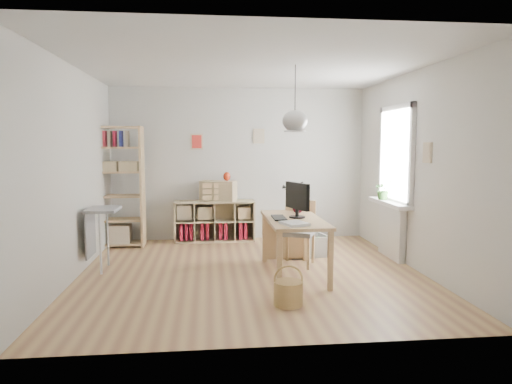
{
  "coord_description": "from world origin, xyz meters",
  "views": [
    {
      "loc": [
        -0.55,
        -5.91,
        1.71
      ],
      "look_at": [
        0.1,
        0.3,
        1.05
      ],
      "focal_mm": 32.0,
      "sensor_mm": 36.0,
      "label": 1
    }
  ],
  "objects": [
    {
      "name": "window_unit",
      "position": [
        2.23,
        0.6,
        1.55
      ],
      "size": [
        0.07,
        1.16,
        1.46
      ],
      "color": "white",
      "rests_on": "ground"
    },
    {
      "name": "windowsill",
      "position": [
        2.14,
        0.6,
        0.83
      ],
      "size": [
        0.22,
        1.2,
        0.06
      ],
      "primitive_type": "cube",
      "color": "white",
      "rests_on": "radiator"
    },
    {
      "name": "desk",
      "position": [
        0.55,
        -0.15,
        0.66
      ],
      "size": [
        0.7,
        1.5,
        0.75
      ],
      "color": "tan",
      "rests_on": "ground"
    },
    {
      "name": "paper_tray",
      "position": [
        0.46,
        -0.63,
        0.77
      ],
      "size": [
        0.35,
        0.39,
        0.03
      ],
      "primitive_type": "cube",
      "rotation": [
        0.0,
        0.0,
        0.34
      ],
      "color": "white",
      "rests_on": "desk"
    },
    {
      "name": "wicker_basket",
      "position": [
        0.28,
        -1.26,
        0.14
      ],
      "size": [
        0.32,
        0.31,
        0.43
      ],
      "rotation": [
        0.0,
        0.0,
        -0.02
      ],
      "color": "#9F8048",
      "rests_on": "ground"
    },
    {
      "name": "drawer_chest",
      "position": [
        -0.38,
        2.04,
        0.89
      ],
      "size": [
        0.67,
        0.47,
        0.35
      ],
      "primitive_type": "cube",
      "rotation": [
        0.0,
        0.0,
        -0.36
      ],
      "color": "tan",
      "rests_on": "cube_shelf"
    },
    {
      "name": "cube_shelf",
      "position": [
        -0.47,
        2.08,
        0.3
      ],
      "size": [
        1.4,
        0.38,
        0.72
      ],
      "color": "tan",
      "rests_on": "ground"
    },
    {
      "name": "red_vase",
      "position": [
        -0.23,
        2.04,
        1.15
      ],
      "size": [
        0.13,
        0.13,
        0.15
      ],
      "primitive_type": "ellipsoid",
      "color": "#AD260E",
      "rests_on": "drawer_chest"
    },
    {
      "name": "ground",
      "position": [
        0.0,
        0.0,
        0.0
      ],
      "size": [
        4.5,
        4.5,
        0.0
      ],
      "primitive_type": "plane",
      "color": "tan",
      "rests_on": "ground"
    },
    {
      "name": "storage_chest",
      "position": [
        0.93,
        0.9,
        0.21
      ],
      "size": [
        0.75,
        0.81,
        0.65
      ],
      "rotation": [
        0.0,
        0.0,
        0.22
      ],
      "color": "silver",
      "rests_on": "ground"
    },
    {
      "name": "keyboard",
      "position": [
        0.35,
        -0.16,
        0.76
      ],
      "size": [
        0.16,
        0.42,
        0.02
      ],
      "primitive_type": "cube",
      "rotation": [
        0.0,
        0.0,
        -0.01
      ],
      "color": "black",
      "rests_on": "desk"
    },
    {
      "name": "side_table",
      "position": [
        -2.04,
        0.35,
        0.67
      ],
      "size": [
        0.4,
        0.55,
        0.85
      ],
      "color": "gray",
      "rests_on": "ground"
    },
    {
      "name": "radiator",
      "position": [
        2.19,
        0.6,
        0.4
      ],
      "size": [
        0.1,
        0.8,
        0.8
      ],
      "primitive_type": "cube",
      "color": "silver",
      "rests_on": "ground"
    },
    {
      "name": "monitor",
      "position": [
        0.6,
        -0.12,
        1.01
      ],
      "size": [
        0.22,
        0.51,
        0.46
      ],
      "rotation": [
        0.0,
        0.0,
        0.35
      ],
      "color": "black",
      "rests_on": "desk"
    },
    {
      "name": "potted_plant",
      "position": [
        2.12,
        0.79,
        1.01
      ],
      "size": [
        0.31,
        0.27,
        0.31
      ],
      "primitive_type": "imported",
      "rotation": [
        0.0,
        0.0,
        -0.13
      ],
      "color": "#2D5C22",
      "rests_on": "windowsill"
    },
    {
      "name": "chair",
      "position": [
        0.71,
        0.35,
        0.52
      ],
      "size": [
        0.58,
        0.58,
        0.91
      ],
      "rotation": [
        0.0,
        0.0,
        -0.4
      ],
      "color": "gray",
      "rests_on": "ground"
    },
    {
      "name": "tall_bookshelf",
      "position": [
        -2.04,
        1.8,
        1.09
      ],
      "size": [
        0.8,
        0.38,
        2.0
      ],
      "color": "tan",
      "rests_on": "ground"
    },
    {
      "name": "task_lamp",
      "position": [
        0.64,
        0.43,
        1.02
      ],
      "size": [
        0.37,
        0.14,
        0.39
      ],
      "color": "black",
      "rests_on": "desk"
    },
    {
      "name": "yarn_ball",
      "position": [
        0.68,
        0.27,
        0.83
      ],
      "size": [
        0.15,
        0.15,
        0.15
      ],
      "primitive_type": "sphere",
      "color": "#48091A",
      "rests_on": "desk"
    },
    {
      "name": "room_shell",
      "position": [
        0.55,
        -0.15,
        2.0
      ],
      "size": [
        4.5,
        4.5,
        4.5
      ],
      "color": "silver",
      "rests_on": "ground"
    }
  ]
}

